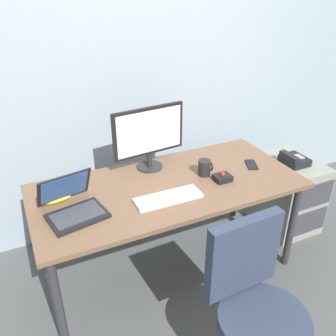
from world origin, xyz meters
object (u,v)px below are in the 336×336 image
at_px(desk_phone, 294,160).
at_px(office_chair, 255,318).
at_px(keyboard, 168,198).
at_px(banana, 55,200).
at_px(cell_phone, 251,165).
at_px(coffee_mug, 205,168).
at_px(laptop, 72,205).
at_px(file_cabinet, 287,194).
at_px(trackball_mouse, 223,177).
at_px(monitor_main, 149,134).

height_order(desk_phone, office_chair, office_chair).
distance_m(keyboard, banana, 0.67).
height_order(keyboard, cell_phone, keyboard).
xyz_separation_m(desk_phone, coffee_mug, (-0.84, -0.03, 0.14)).
xyz_separation_m(desk_phone, laptop, (-1.74, -0.10, 0.14)).
xyz_separation_m(file_cabinet, trackball_mouse, (-0.78, -0.17, 0.44)).
distance_m(office_chair, coffee_mug, 1.00).
relative_size(office_chair, coffee_mug, 8.65).
height_order(coffee_mug, banana, coffee_mug).
relative_size(trackball_mouse, banana, 0.58).
distance_m(trackball_mouse, banana, 1.06).
height_order(office_chair, monitor_main, monitor_main).
height_order(monitor_main, coffee_mug, monitor_main).
xyz_separation_m(keyboard, banana, (-0.62, 0.25, 0.01)).
relative_size(trackball_mouse, cell_phone, 0.77).
relative_size(keyboard, coffee_mug, 3.87).
height_order(coffee_mug, cell_phone, coffee_mug).
bearing_deg(banana, laptop, -62.81).
xyz_separation_m(file_cabinet, monitor_main, (-1.14, 0.20, 0.67)).
bearing_deg(file_cabinet, laptop, -176.25).
height_order(desk_phone, coffee_mug, coffee_mug).
bearing_deg(keyboard, banana, 157.77).
relative_size(laptop, cell_phone, 2.63).
bearing_deg(desk_phone, laptop, -176.77).
height_order(desk_phone, laptop, laptop).
bearing_deg(desk_phone, file_cabinet, 63.22).
xyz_separation_m(monitor_main, laptop, (-0.60, -0.32, -0.20)).
xyz_separation_m(keyboard, laptop, (-0.55, 0.11, 0.04)).
bearing_deg(cell_phone, office_chair, -100.33).
height_order(file_cabinet, office_chair, office_chair).
relative_size(keyboard, laptop, 1.10).
bearing_deg(office_chair, banana, 127.12).
distance_m(laptop, trackball_mouse, 0.97).
relative_size(office_chair, banana, 4.84).
relative_size(monitor_main, keyboard, 1.26).
relative_size(coffee_mug, banana, 0.56).
height_order(trackball_mouse, cell_phone, trackball_mouse).
relative_size(desk_phone, banana, 1.05).
distance_m(desk_phone, monitor_main, 1.20).
distance_m(laptop, banana, 0.17).
relative_size(file_cabinet, office_chair, 0.64).
height_order(keyboard, laptop, laptop).
bearing_deg(monitor_main, file_cabinet, -10.09).
xyz_separation_m(desk_phone, keyboard, (-1.19, -0.21, 0.10)).
xyz_separation_m(laptop, trackball_mouse, (0.97, -0.06, -0.03)).
relative_size(desk_phone, monitor_main, 0.39).
distance_m(office_chair, monitor_main, 1.28).
distance_m(desk_phone, cell_phone, 0.48).
relative_size(keyboard, cell_phone, 2.90).
bearing_deg(cell_phone, monitor_main, -178.81).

